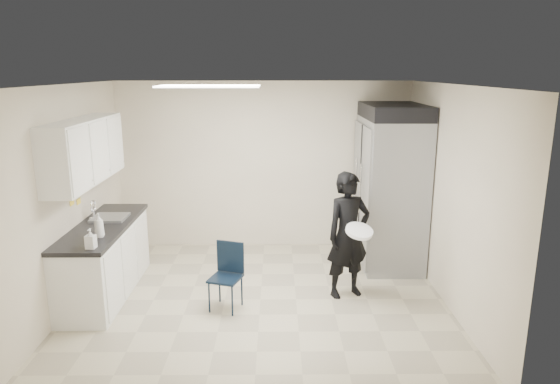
{
  "coord_description": "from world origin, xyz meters",
  "views": [
    {
      "loc": [
        0.2,
        -5.66,
        2.77
      ],
      "look_at": [
        0.24,
        0.2,
        1.32
      ],
      "focal_mm": 32.0,
      "sensor_mm": 36.0,
      "label": 1
    }
  ],
  "objects_px": {
    "lower_counter": "(105,261)",
    "man_tuxedo": "(348,235)",
    "commercial_fridge": "(390,192)",
    "folding_chair": "(225,278)"
  },
  "relations": [
    {
      "from": "man_tuxedo",
      "to": "folding_chair",
      "type": "bearing_deg",
      "value": 172.22
    },
    {
      "from": "commercial_fridge",
      "to": "lower_counter",
      "type": "bearing_deg",
      "value": -164.12
    },
    {
      "from": "folding_chair",
      "to": "man_tuxedo",
      "type": "height_order",
      "value": "man_tuxedo"
    },
    {
      "from": "folding_chair",
      "to": "lower_counter",
      "type": "bearing_deg",
      "value": -177.4
    },
    {
      "from": "commercial_fridge",
      "to": "folding_chair",
      "type": "distance_m",
      "value": 2.78
    },
    {
      "from": "commercial_fridge",
      "to": "man_tuxedo",
      "type": "xyz_separation_m",
      "value": [
        -0.75,
        -1.14,
        -0.26
      ]
    },
    {
      "from": "lower_counter",
      "to": "commercial_fridge",
      "type": "height_order",
      "value": "commercial_fridge"
    },
    {
      "from": "commercial_fridge",
      "to": "folding_chair",
      "type": "bearing_deg",
      "value": -145.9
    },
    {
      "from": "lower_counter",
      "to": "man_tuxedo",
      "type": "bearing_deg",
      "value": -1.17
    },
    {
      "from": "commercial_fridge",
      "to": "man_tuxedo",
      "type": "relative_size",
      "value": 1.33
    }
  ]
}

